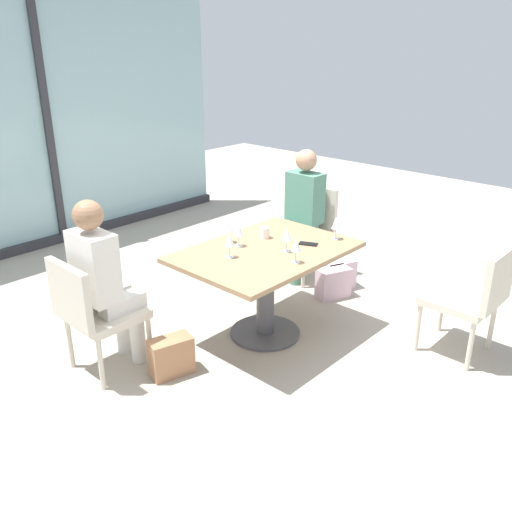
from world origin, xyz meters
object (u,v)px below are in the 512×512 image
wine_glass_2 (296,245)px  wine_glass_3 (229,240)px  wine_glass_5 (336,223)px  wine_glass_4 (238,230)px  person_far_right (301,209)px  cell_phone_on_table (308,244)px  wine_glass_1 (228,226)px  coffee_cup (265,233)px  chair_front_right (474,295)px  handbag_2 (339,275)px  dining_table_main (266,271)px  chair_far_left (93,310)px  handbag_0 (333,283)px  handbag_1 (171,356)px  wine_glass_0 (286,235)px  chair_far_right (307,226)px  person_far_left (104,278)px

wine_glass_2 → wine_glass_3: 0.48m
wine_glass_5 → wine_glass_4: bearing=144.1°
person_far_right → cell_phone_on_table: size_ratio=8.75×
wine_glass_3 → wine_glass_5: bearing=-22.3°
wine_glass_3 → wine_glass_4: 0.24m
wine_glass_1 → coffee_cup: bearing=-27.7°
wine_glass_2 → chair_front_right: bearing=-49.1°
chair_front_right → wine_glass_3: wine_glass_3 is taller
wine_glass_4 → handbag_2: size_ratio=0.62×
dining_table_main → coffee_cup: 0.34m
wine_glass_4 → wine_glass_5: same height
wine_glass_1 → chair_far_left: bearing=169.8°
wine_glass_2 → cell_phone_on_table: 0.41m
cell_phone_on_table → handbag_0: size_ratio=0.48×
chair_far_left → person_far_right: person_far_right is taller
chair_far_left → handbag_0: chair_far_left is taller
handbag_1 → wine_glass_0: bearing=-0.2°
chair_front_right → wine_glass_4: size_ratio=4.70×
cell_phone_on_table → handbag_2: size_ratio=0.48×
dining_table_main → wine_glass_0: bearing=-61.9°
chair_far_right → chair_far_left: 2.38m
wine_glass_4 → person_far_right: bearing=15.0°
handbag_1 → wine_glass_4: bearing=21.5°
chair_far_right → wine_glass_2: bearing=-145.8°
wine_glass_4 → handbag_1: bearing=-173.8°
chair_far_right → wine_glass_5: bearing=-129.9°
chair_far_left → coffee_cup: 1.44m
chair_far_left → handbag_2: bearing=-11.3°
wine_glass_3 → person_far_left: bearing=151.6°
wine_glass_1 → handbag_0: wine_glass_1 is taller
coffee_cup → handbag_2: size_ratio=0.30×
chair_front_right → wine_glass_4: bearing=120.5°
chair_front_right → handbag_2: chair_front_right is taller
dining_table_main → chair_far_right: size_ratio=1.53×
wine_glass_2 → wine_glass_3: size_ratio=1.00×
chair_far_left → cell_phone_on_table: size_ratio=6.04×
wine_glass_0 → handbag_1: size_ratio=0.62×
wine_glass_3 → wine_glass_1: bearing=46.7°
person_far_right → wine_glass_5: size_ratio=6.81×
wine_glass_1 → handbag_1: wine_glass_1 is taller
person_far_right → handbag_1: bearing=-168.4°
wine_glass_4 → chair_far_left: bearing=164.2°
wine_glass_3 → handbag_1: wine_glass_3 is taller
chair_far_left → person_far_left: bearing=0.0°
dining_table_main → wine_glass_4: wine_glass_4 is taller
chair_far_left → chair_front_right: same height
chair_far_left → wine_glass_4: (1.11, -0.31, 0.37)m
chair_far_left → wine_glass_3: 1.06m
dining_table_main → wine_glass_4: bearing=112.8°
dining_table_main → coffee_cup: coffee_cup is taller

